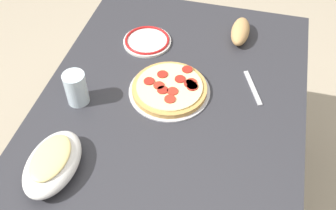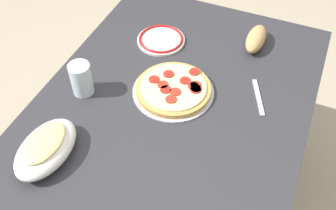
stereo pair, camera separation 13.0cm
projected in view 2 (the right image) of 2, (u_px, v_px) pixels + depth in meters
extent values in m
cube|color=#2D2D33|center=(168.00, 114.00, 1.33)|extent=(1.32, 0.91, 0.03)
cylinder|color=#33302D|center=(144.00, 58.00, 2.08)|extent=(0.07, 0.07, 0.70)
cylinder|color=#33302D|center=(293.00, 100.00, 1.87)|extent=(0.07, 0.07, 0.70)
cylinder|color=#B7B7BC|center=(173.00, 91.00, 1.38)|extent=(0.29, 0.29, 0.01)
cylinder|color=tan|center=(173.00, 89.00, 1.37)|extent=(0.26, 0.26, 0.02)
cylinder|color=beige|center=(173.00, 87.00, 1.36)|extent=(0.23, 0.23, 0.01)
cylinder|color=maroon|center=(154.00, 79.00, 1.38)|extent=(0.04, 0.04, 0.00)
cylinder|color=maroon|center=(169.00, 74.00, 1.40)|extent=(0.04, 0.04, 0.00)
cylinder|color=#B22D1E|center=(163.00, 85.00, 1.36)|extent=(0.04, 0.04, 0.00)
cylinder|color=maroon|center=(166.00, 90.00, 1.35)|extent=(0.04, 0.04, 0.00)
cylinder|color=maroon|center=(193.00, 86.00, 1.36)|extent=(0.04, 0.04, 0.00)
cylinder|color=#B22D1E|center=(174.00, 91.00, 1.34)|extent=(0.04, 0.04, 0.00)
cylinder|color=#B22D1E|center=(170.00, 99.00, 1.32)|extent=(0.04, 0.04, 0.00)
cylinder|color=#B22D1E|center=(196.00, 89.00, 1.35)|extent=(0.04, 0.04, 0.00)
cylinder|color=maroon|center=(194.00, 72.00, 1.40)|extent=(0.04, 0.04, 0.00)
cylinder|color=#B22D1E|center=(196.00, 85.00, 1.36)|extent=(0.04, 0.04, 0.00)
cylinder|color=maroon|center=(185.00, 81.00, 1.37)|extent=(0.04, 0.04, 0.00)
cylinder|color=maroon|center=(196.00, 90.00, 1.35)|extent=(0.04, 0.04, 0.00)
ellipsoid|color=white|center=(46.00, 149.00, 1.18)|extent=(0.24, 0.15, 0.07)
ellipsoid|color=#AD2819|center=(45.00, 146.00, 1.17)|extent=(0.20, 0.12, 0.03)
ellipsoid|color=#EFD684|center=(44.00, 143.00, 1.15)|extent=(0.17, 0.10, 0.02)
cylinder|color=silver|center=(81.00, 79.00, 1.34)|extent=(0.08, 0.08, 0.12)
cylinder|color=white|center=(161.00, 40.00, 1.57)|extent=(0.19, 0.19, 0.01)
torus|color=red|center=(161.00, 39.00, 1.56)|extent=(0.18, 0.18, 0.01)
ellipsoid|color=tan|center=(256.00, 39.00, 1.53)|extent=(0.17, 0.07, 0.06)
cube|color=#B7B7BC|center=(258.00, 97.00, 1.36)|extent=(0.16, 0.08, 0.00)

